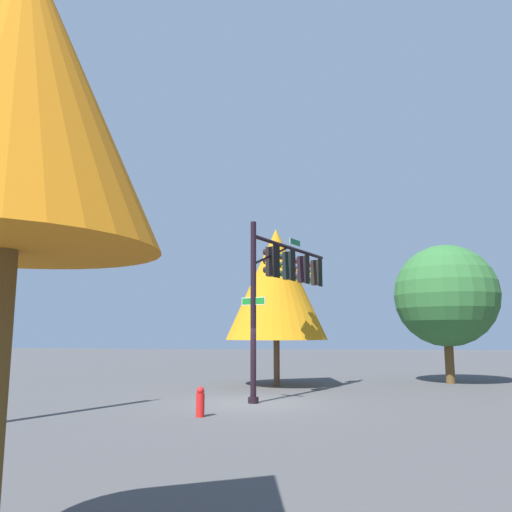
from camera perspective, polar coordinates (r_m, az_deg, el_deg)
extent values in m
plane|color=#474648|center=(17.71, -0.31, -16.27)|extent=(120.00, 120.00, 0.00)
cylinder|color=black|center=(17.57, -0.30, -6.12)|extent=(0.20, 0.20, 6.25)
cylinder|color=black|center=(17.69, -0.31, -15.95)|extent=(0.36, 0.36, 0.20)
cylinder|color=black|center=(20.50, 4.06, 0.86)|extent=(5.63, 2.50, 0.14)
cylinder|color=black|center=(18.96, 1.82, 0.10)|extent=(2.56, 1.15, 1.08)
cube|color=black|center=(18.91, 1.80, -0.64)|extent=(0.45, 0.46, 1.10)
cube|color=black|center=(18.81, 2.32, -0.59)|extent=(0.41, 0.23, 1.22)
sphere|color=maroon|center=(19.07, 1.28, 0.32)|extent=(0.22, 0.22, 0.22)
cylinder|color=black|center=(19.11, 1.13, 0.45)|extent=(0.27, 0.23, 0.23)
sphere|color=#FFFC14|center=(19.02, 1.29, -0.69)|extent=(0.22, 0.22, 0.22)
cylinder|color=black|center=(19.06, 1.13, -0.55)|extent=(0.27, 0.23, 0.23)
sphere|color=#0B621E|center=(18.97, 1.29, -1.70)|extent=(0.22, 0.22, 0.22)
cylinder|color=black|center=(19.01, 1.14, -1.57)|extent=(0.27, 0.23, 0.23)
cube|color=black|center=(20.09, 3.65, -1.11)|extent=(0.43, 0.45, 1.10)
cube|color=black|center=(20.01, 4.17, -1.07)|extent=(0.43, 0.19, 1.22)
sphere|color=maroon|center=(20.22, 3.13, -0.19)|extent=(0.22, 0.22, 0.22)
cylinder|color=black|center=(20.25, 2.97, -0.06)|extent=(0.27, 0.21, 0.23)
sphere|color=#FFFC14|center=(20.17, 3.14, -1.14)|extent=(0.22, 0.22, 0.22)
cylinder|color=black|center=(20.21, 2.98, -1.02)|extent=(0.27, 0.21, 0.23)
sphere|color=#0B621E|center=(20.13, 3.14, -2.10)|extent=(0.22, 0.22, 0.22)
cylinder|color=black|center=(20.16, 2.99, -1.97)|extent=(0.27, 0.21, 0.23)
cube|color=black|center=(21.29, 5.30, -1.52)|extent=(0.43, 0.45, 1.10)
cube|color=black|center=(21.21, 5.80, -1.49)|extent=(0.43, 0.19, 1.22)
sphere|color=maroon|center=(21.41, 4.79, -0.65)|extent=(0.22, 0.22, 0.22)
cylinder|color=black|center=(21.44, 4.64, -0.53)|extent=(0.27, 0.21, 0.23)
sphere|color=#FFFC14|center=(21.37, 4.80, -1.55)|extent=(0.22, 0.22, 0.22)
cylinder|color=black|center=(21.40, 4.66, -1.43)|extent=(0.27, 0.21, 0.23)
sphere|color=#0B621E|center=(21.33, 4.82, -2.46)|extent=(0.22, 0.22, 0.22)
cylinder|color=black|center=(21.35, 4.67, -2.34)|extent=(0.27, 0.21, 0.23)
cube|color=black|center=(22.50, 6.77, -1.89)|extent=(0.43, 0.45, 1.10)
cube|color=black|center=(22.43, 7.25, -1.86)|extent=(0.43, 0.19, 1.22)
sphere|color=maroon|center=(22.62, 6.28, -1.06)|extent=(0.22, 0.22, 0.22)
cylinder|color=black|center=(22.65, 6.14, -0.95)|extent=(0.27, 0.21, 0.23)
sphere|color=#FFFC14|center=(22.58, 6.30, -1.92)|extent=(0.22, 0.22, 0.22)
cylinder|color=black|center=(22.60, 6.15, -1.80)|extent=(0.27, 0.21, 0.23)
sphere|color=#0B621E|center=(22.54, 6.31, -2.78)|extent=(0.22, 0.22, 0.22)
cylinder|color=black|center=(22.57, 6.17, -2.66)|extent=(0.27, 0.21, 0.23)
cube|color=white|center=(20.82, 4.42, 1.56)|extent=(0.87, 0.39, 0.26)
cube|color=#126839|center=(20.82, 4.42, 1.56)|extent=(0.84, 0.38, 0.22)
cube|color=white|center=(17.59, -0.30, -5.11)|extent=(0.39, 0.87, 0.26)
cube|color=#1A7926|center=(17.59, -0.30, -5.11)|extent=(0.38, 0.84, 0.22)
cylinder|color=red|center=(14.93, -6.31, -16.37)|extent=(0.24, 0.24, 0.65)
sphere|color=red|center=(14.88, -6.28, -14.86)|extent=(0.22, 0.22, 0.22)
cylinder|color=red|center=(15.07, -6.16, -16.17)|extent=(0.12, 0.10, 0.10)
cylinder|color=brown|center=(23.28, 2.34, -11.93)|extent=(0.28, 0.28, 2.05)
cone|color=#C37E14|center=(23.36, 2.29, -3.11)|extent=(4.62, 4.62, 5.13)
cone|color=#C66E13|center=(5.90, -25.48, 16.85)|extent=(3.00, 3.00, 3.34)
cylinder|color=brown|center=(26.07, 20.99, -11.01)|extent=(0.42, 0.42, 2.07)
sphere|color=#2E6630|center=(26.10, 20.62, -4.18)|extent=(4.89, 4.89, 4.89)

